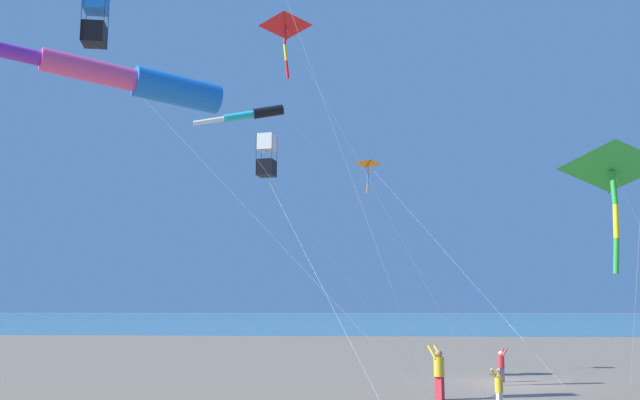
# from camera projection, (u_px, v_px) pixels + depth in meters

# --- Properties ---
(ground_plane) EXTENTS (600.00, 600.00, 0.00)m
(ground_plane) POSITION_uv_depth(u_px,v_px,m) (510.00, 383.00, 28.92)
(ground_plane) COLOR #756654
(ocean_water_strip) EXTENTS (240.00, 600.00, 0.01)m
(ocean_water_strip) POSITION_uv_depth(u_px,v_px,m) (395.00, 318.00, 191.36)
(ocean_water_strip) COLOR #386B84
(ocean_water_strip) RESTS_ON ground_plane
(person_adult_flyer) EXTENTS (0.67, 0.67, 1.89)m
(person_adult_flyer) POSITION_uv_depth(u_px,v_px,m) (439.00, 370.00, 23.73)
(person_adult_flyer) COLOR #B72833
(person_adult_flyer) RESTS_ON ground_plane
(person_child_green_jacket) EXTENTS (0.46, 0.51, 1.45)m
(person_child_green_jacket) POSITION_uv_depth(u_px,v_px,m) (501.00, 363.00, 29.25)
(person_child_green_jacket) COLOR #8E6B9E
(person_child_green_jacket) RESTS_ON ground_plane
(person_child_grey_jacket) EXTENTS (0.46, 0.45, 1.30)m
(person_child_grey_jacket) POSITION_uv_depth(u_px,v_px,m) (499.00, 387.00, 21.31)
(person_child_grey_jacket) COLOR silver
(person_child_grey_jacket) RESTS_ON ground_plane
(kite_delta_red_high_left) EXTENTS (4.22, 7.55, 12.97)m
(kite_delta_red_high_left) POSITION_uv_depth(u_px,v_px,m) (286.00, 28.00, 22.78)
(kite_delta_red_high_left) COLOR red
(kite_delta_red_high_left) RESTS_ON ground_plane
(kite_box_small_distant) EXTENTS (0.94, 12.00, 14.16)m
(kite_box_small_distant) POSITION_uv_depth(u_px,v_px,m) (95.00, 18.00, 23.37)
(kite_box_small_distant) COLOR blue
(kite_box_small_distant) RESTS_ON ground_plane
(kite_windsock_long_streamer_left) EXTENTS (9.84, 12.89, 9.95)m
(kite_windsock_long_streamer_left) POSITION_uv_depth(u_px,v_px,m) (132.00, 80.00, 18.62)
(kite_windsock_long_streamer_left) COLOR blue
(kite_windsock_long_streamer_left) RESTS_ON ground_plane
(kite_box_long_streamer_right) EXTENTS (7.48, 5.59, 11.21)m
(kite_box_long_streamer_right) POSITION_uv_depth(u_px,v_px,m) (267.00, 155.00, 31.37)
(kite_box_long_streamer_right) COLOR white
(kite_box_long_streamer_right) RESTS_ON ground_plane
(kite_delta_teal_far_right) EXTENTS (6.54, 6.37, 7.29)m
(kite_delta_teal_far_right) POSITION_uv_depth(u_px,v_px,m) (611.00, 170.00, 17.10)
(kite_delta_teal_far_right) COLOR green
(kite_delta_teal_far_right) RESTS_ON ground_plane
(kite_delta_black_fish_shape) EXTENTS (6.10, 8.57, 10.81)m
(kite_delta_black_fish_shape) POSITION_uv_depth(u_px,v_px,m) (368.00, 164.00, 34.92)
(kite_delta_black_fish_shape) COLOR orange
(kite_delta_black_fish_shape) RESTS_ON ground_plane
(kite_windsock_striped_overhead) EXTENTS (7.53, 13.56, 11.43)m
(kite_windsock_striped_overhead) POSITION_uv_depth(u_px,v_px,m) (253.00, 115.00, 27.30)
(kite_windsock_striped_overhead) COLOR black
(kite_windsock_striped_overhead) RESTS_ON ground_plane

